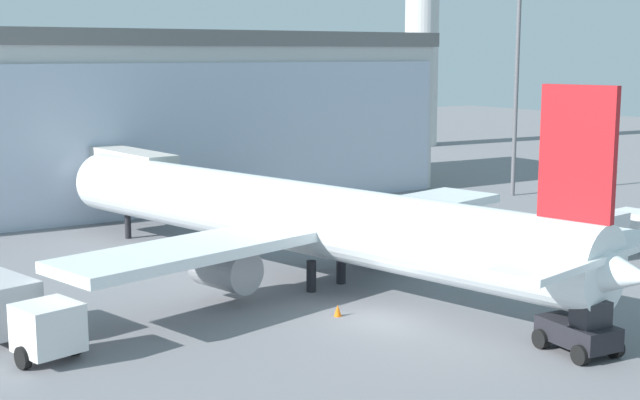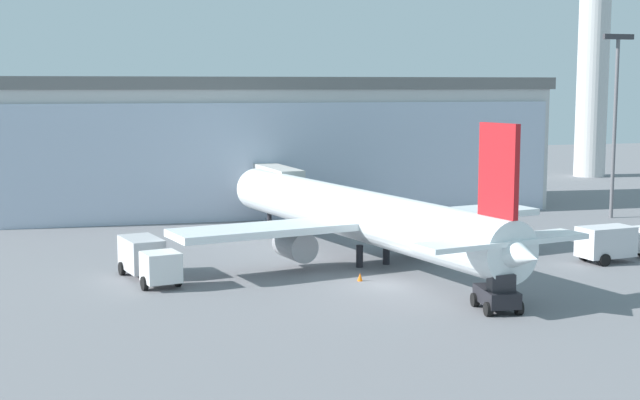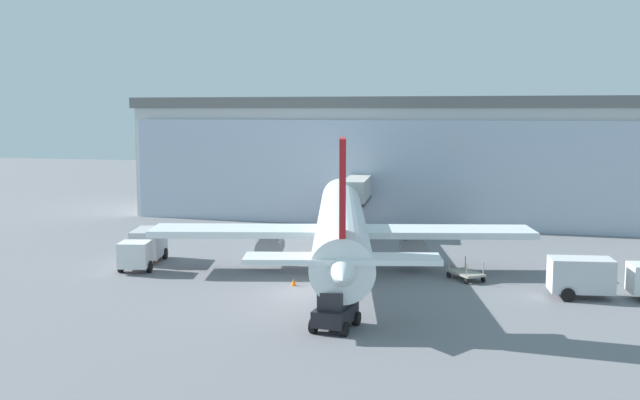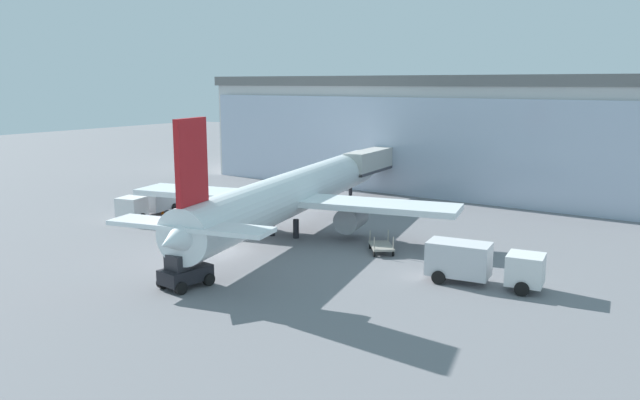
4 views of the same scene
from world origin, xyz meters
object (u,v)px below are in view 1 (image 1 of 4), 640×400
(apron_light_mast, at_px, (517,70))
(safety_cone_wingtip, at_px, (15,330))
(catering_truck, at_px, (12,311))
(safety_cone_nose, at_px, (338,310))
(baggage_cart, at_px, (457,255))
(jet_bridge, at_px, (117,168))
(airplane, at_px, (297,217))
(pushback_tug, at_px, (580,330))
(fuel_truck, at_px, (607,231))

(apron_light_mast, xyz_separation_m, safety_cone_wingtip, (-45.79, -14.96, -10.32))
(apron_light_mast, xyz_separation_m, catering_truck, (-46.16, -16.16, -9.13))
(catering_truck, xyz_separation_m, safety_cone_nose, (13.48, -4.15, -1.19))
(catering_truck, xyz_separation_m, baggage_cart, (25.20, 0.46, -0.97))
(apron_light_mast, bearing_deg, catering_truck, -160.70)
(jet_bridge, distance_m, safety_cone_wingtip, 24.84)
(airplane, xyz_separation_m, pushback_tug, (3.03, -16.29, -2.43))
(safety_cone_wingtip, bearing_deg, catering_truck, -106.91)
(airplane, height_order, pushback_tug, airplane)
(baggage_cart, distance_m, safety_cone_nose, 12.59)
(apron_light_mast, xyz_separation_m, airplane, (-30.64, -13.70, -7.19))
(airplane, bearing_deg, jet_bridge, -5.66)
(jet_bridge, distance_m, pushback_tug, 36.36)
(apron_light_mast, height_order, baggage_cart, apron_light_mast)
(safety_cone_nose, bearing_deg, airplane, 72.90)
(apron_light_mast, bearing_deg, fuel_truck, -122.27)
(pushback_tug, bearing_deg, airplane, 17.05)
(airplane, xyz_separation_m, baggage_cart, (9.68, -2.01, -2.90))
(baggage_cart, xyz_separation_m, pushback_tug, (-6.65, -14.29, 0.47))
(baggage_cart, xyz_separation_m, safety_cone_wingtip, (-24.83, 0.75, -0.23))
(baggage_cart, bearing_deg, fuel_truck, -147.89)
(apron_light_mast, distance_m, catering_truck, 49.75)
(airplane, distance_m, fuel_truck, 19.44)
(apron_light_mast, relative_size, safety_cone_wingtip, 32.25)
(apron_light_mast, xyz_separation_m, baggage_cart, (-20.96, -15.70, -10.09))
(airplane, relative_size, fuel_truck, 5.24)
(airplane, distance_m, catering_truck, 15.83)
(pushback_tug, xyz_separation_m, safety_cone_wingtip, (-18.18, 15.03, -0.70))
(apron_light_mast, xyz_separation_m, pushback_tug, (-27.61, -29.99, -9.62))
(airplane, bearing_deg, apron_light_mast, -77.89)
(baggage_cart, relative_size, safety_cone_wingtip, 5.82)
(safety_cone_wingtip, bearing_deg, jet_bridge, 58.04)
(safety_cone_wingtip, bearing_deg, pushback_tug, -39.58)
(fuel_truck, distance_m, safety_cone_wingtip, 34.00)
(jet_bridge, relative_size, safety_cone_wingtip, 24.25)
(jet_bridge, relative_size, safety_cone_nose, 24.25)
(fuel_truck, height_order, safety_cone_nose, fuel_truck)
(fuel_truck, distance_m, pushback_tug, 18.97)
(baggage_cart, relative_size, pushback_tug, 0.95)
(jet_bridge, relative_size, apron_light_mast, 0.75)
(airplane, height_order, fuel_truck, airplane)
(airplane, bearing_deg, catering_truck, 87.06)
(baggage_cart, bearing_deg, jet_bridge, -8.14)
(fuel_truck, distance_m, baggage_cart, 9.58)
(catering_truck, relative_size, safety_cone_nose, 13.82)
(safety_cone_nose, bearing_deg, apron_light_mast, 31.87)
(airplane, relative_size, catering_truck, 5.18)
(jet_bridge, bearing_deg, fuel_truck, -144.95)
(apron_light_mast, height_order, airplane, apron_light_mast)
(jet_bridge, relative_size, pushback_tug, 3.94)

